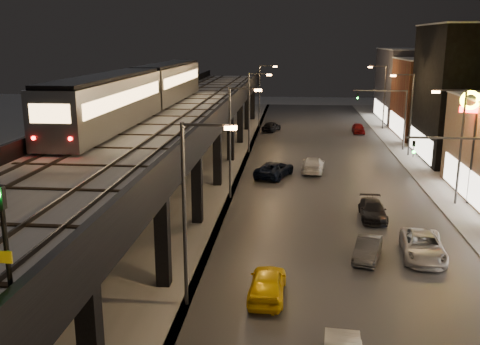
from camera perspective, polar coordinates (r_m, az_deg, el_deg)
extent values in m
cube|color=#46474D|center=(47.18, 9.47, -1.61)|extent=(17.00, 120.00, 0.06)
cube|color=#9FA1A8|center=(48.88, 21.25, -1.79)|extent=(4.00, 120.00, 0.14)
cube|color=#9FA1A8|center=(48.17, -6.77, -1.18)|extent=(11.00, 120.00, 0.06)
cube|color=black|center=(44.11, -7.82, 5.04)|extent=(9.00, 100.00, 1.00)
cube|color=black|center=(30.61, -21.91, -6.01)|extent=(0.70, 0.70, 5.30)
cube|color=black|center=(28.02, -8.26, -6.94)|extent=(0.70, 0.70, 5.30)
cube|color=black|center=(28.35, -15.72, -1.76)|extent=(8.00, 0.60, 0.50)
cube|color=black|center=(39.30, -15.29, -1.14)|extent=(0.70, 0.70, 5.30)
cube|color=black|center=(37.31, -4.61, -1.48)|extent=(0.70, 0.70, 5.30)
cube|color=black|center=(37.56, -10.25, 2.36)|extent=(8.00, 0.60, 0.50)
cube|color=black|center=(48.49, -11.13, 1.93)|extent=(0.70, 0.70, 5.30)
cube|color=black|center=(46.90, -2.44, 1.78)|extent=(0.70, 0.70, 5.30)
cube|color=black|center=(47.09, -6.95, 4.84)|extent=(8.00, 0.60, 0.50)
cube|color=black|center=(57.95, -8.31, 4.02)|extent=(0.70, 0.70, 5.30)
cube|color=black|center=(56.62, -1.01, 3.93)|extent=(0.70, 0.70, 5.30)
cube|color=black|center=(56.79, -4.75, 6.46)|extent=(8.00, 0.60, 0.50)
cube|color=black|center=(67.56, -6.28, 5.50)|extent=(0.70, 0.70, 5.30)
cube|color=black|center=(66.43, 0.01, 5.44)|extent=(0.70, 0.70, 5.30)
cube|color=black|center=(66.57, -3.19, 7.61)|extent=(8.00, 0.60, 0.50)
cube|color=black|center=(77.28, -4.75, 6.61)|extent=(0.70, 0.70, 5.30)
cube|color=black|center=(76.29, 0.76, 6.56)|extent=(0.70, 0.70, 5.30)
cube|color=black|center=(76.41, -2.03, 8.46)|extent=(8.00, 0.60, 0.50)
cube|color=black|center=(87.06, -3.56, 7.47)|extent=(0.70, 0.70, 5.30)
cube|color=black|center=(86.18, 1.35, 7.43)|extent=(0.70, 0.70, 5.30)
cube|color=black|center=(86.29, -1.12, 9.11)|extent=(8.00, 0.60, 0.50)
cube|color=#B2B7C1|center=(44.02, -7.84, 5.79)|extent=(8.40, 100.00, 0.16)
cube|color=#332D28|center=(44.86, -11.87, 5.98)|extent=(0.08, 98.00, 0.16)
cube|color=#332D28|center=(44.45, -10.09, 5.99)|extent=(0.08, 98.00, 0.16)
cube|color=#332D28|center=(43.72, -6.21, 5.99)|extent=(0.08, 98.00, 0.16)
cube|color=#332D28|center=(43.44, -4.34, 5.98)|extent=(0.08, 98.00, 0.16)
cube|color=black|center=(30.77, -13.88, 2.15)|extent=(7.80, 0.24, 0.06)
cube|color=black|center=(45.93, -7.27, 6.29)|extent=(7.80, 0.24, 0.06)
cube|color=black|center=(61.52, -3.93, 8.32)|extent=(7.80, 0.24, 0.06)
cube|color=black|center=(77.28, -1.93, 9.52)|extent=(7.80, 0.24, 0.06)
cube|color=black|center=(43.15, -2.20, 6.37)|extent=(0.30, 100.00, 1.10)
cube|color=black|center=(45.17, -13.27, 6.35)|extent=(0.30, 100.00, 1.10)
cube|color=white|center=(45.85, 22.92, -0.98)|extent=(0.10, 12.00, 2.40)
cube|color=white|center=(60.94, 18.64, 2.91)|extent=(0.10, 10.40, 2.40)
cube|color=brown|center=(75.38, 21.07, 7.34)|extent=(12.00, 12.00, 10.00)
cube|color=white|center=(74.45, 16.33, 5.00)|extent=(0.10, 9.60, 2.40)
cube|color=#B2B7C1|center=(75.03, 21.42, 11.19)|extent=(12.20, 12.20, 0.16)
cube|color=#3F3E48|center=(88.86, 18.78, 8.74)|extent=(12.00, 16.00, 11.00)
cube|color=white|center=(88.12, 14.73, 6.43)|extent=(0.10, 12.80, 2.40)
cube|color=#B2B7C1|center=(88.59, 19.07, 12.33)|extent=(12.20, 16.20, 0.16)
cylinder|color=#38383A|center=(25.22, -5.95, -4.81)|extent=(0.18, 0.18, 9.00)
cube|color=#38383A|center=(23.96, -3.63, 5.09)|extent=(2.20, 0.12, 0.12)
cube|color=#FF9F54|center=(23.82, -1.00, 4.77)|extent=(0.55, 0.28, 0.18)
cylinder|color=#38383A|center=(42.43, -1.09, 3.03)|extent=(0.18, 0.18, 9.00)
cube|color=#38383A|center=(41.70, 0.41, 8.95)|extent=(2.20, 0.12, 0.12)
cube|color=#FF9F54|center=(41.62, 1.93, 8.76)|extent=(0.55, 0.28, 0.18)
cylinder|color=#38383A|center=(44.02, 22.47, 2.36)|extent=(0.18, 0.18, 9.00)
cube|color=#38383A|center=(43.11, 21.60, 8.14)|extent=(2.20, 0.12, 0.12)
cube|color=#FF9F54|center=(42.84, 20.16, 8.07)|extent=(0.55, 0.28, 0.18)
cylinder|color=#38383A|center=(60.11, 0.96, 6.31)|extent=(0.18, 0.18, 9.00)
cube|color=#38383A|center=(59.59, 2.05, 10.48)|extent=(2.20, 0.12, 0.12)
cube|color=#FF9F54|center=(59.54, 3.12, 10.35)|extent=(0.55, 0.28, 0.18)
cylinder|color=#38383A|center=(61.24, 17.78, 5.78)|extent=(0.18, 0.18, 9.00)
cube|color=#38383A|center=(60.59, 17.07, 9.95)|extent=(2.20, 0.12, 0.12)
cube|color=#FF9F54|center=(60.40, 16.02, 9.89)|extent=(0.55, 0.28, 0.18)
cylinder|color=#38383A|center=(77.93, 2.08, 8.08)|extent=(0.18, 0.18, 9.00)
cube|color=#38383A|center=(77.53, 2.94, 11.31)|extent=(2.20, 0.12, 0.12)
cube|color=#FF9F54|center=(77.49, 3.76, 11.20)|extent=(0.55, 0.28, 0.18)
cylinder|color=#38383A|center=(78.81, 15.15, 7.68)|extent=(0.18, 0.18, 9.00)
cube|color=#38383A|center=(78.31, 14.55, 10.91)|extent=(2.20, 0.12, 0.12)
cube|color=#FF9F54|center=(78.16, 13.73, 10.87)|extent=(0.55, 0.28, 0.18)
cube|color=#38383A|center=(34.26, 22.20, 3.40)|extent=(6.00, 0.12, 0.12)
imported|color=black|center=(33.73, 18.04, 2.74)|extent=(0.20, 0.16, 1.00)
sphere|color=#0CFF26|center=(33.63, 18.06, 2.27)|extent=(0.18, 0.18, 0.18)
cylinder|color=#38383A|center=(64.29, 17.18, 5.29)|extent=(0.20, 0.20, 7.00)
cube|color=#38383A|center=(63.36, 14.72, 8.44)|extent=(6.00, 0.12, 0.12)
imported|color=black|center=(63.07, 12.43, 8.09)|extent=(0.20, 0.16, 1.00)
sphere|color=#0CFF26|center=(62.95, 12.43, 7.85)|extent=(0.18, 0.18, 0.18)
cube|color=gray|center=(38.21, -13.93, 7.17)|extent=(2.96, 17.84, 3.36)
cube|color=black|center=(38.05, -14.09, 9.87)|extent=(2.65, 17.33, 0.25)
cube|color=#FFC577|center=(38.68, -16.06, 7.80)|extent=(0.05, 16.31, 0.92)
cube|color=#FFC577|center=(37.69, -11.81, 7.89)|extent=(0.05, 16.31, 0.92)
cube|color=gray|center=(55.82, -7.60, 9.51)|extent=(2.96, 17.84, 3.36)
cube|color=black|center=(55.71, -7.66, 11.37)|extent=(2.65, 17.33, 0.25)
cube|color=#FFC577|center=(56.14, -9.12, 9.96)|extent=(0.05, 16.31, 0.92)
cube|color=#FFC577|center=(55.46, -6.09, 10.00)|extent=(0.05, 16.31, 0.92)
cube|color=#FFC577|center=(29.95, -19.65, 5.94)|extent=(2.24, 0.05, 1.02)
sphere|color=#FF0C0C|center=(30.57, -21.19, 3.44)|extent=(0.20, 0.20, 0.20)
sphere|color=#FF0C0C|center=(29.71, -17.68, 3.44)|extent=(0.20, 0.20, 0.20)
cylinder|color=black|center=(13.23, -23.66, -7.32)|extent=(0.12, 0.12, 2.91)
cube|color=yellow|center=(13.22, -23.79, -8.26)|extent=(0.34, 0.04, 0.29)
imported|color=yellow|center=(27.20, 2.92, -11.85)|extent=(1.91, 4.44, 1.49)
imported|color=black|center=(50.03, 3.69, 0.29)|extent=(4.00, 5.73, 1.45)
imported|color=white|center=(52.22, 7.81, 0.77)|extent=(2.54, 5.18, 1.45)
imported|color=black|center=(75.07, 3.37, 4.89)|extent=(2.84, 4.26, 1.35)
imported|color=#393B41|center=(32.50, 13.46, -8.02)|extent=(2.24, 3.98, 1.24)
imported|color=silver|center=(33.54, 18.92, -7.54)|extent=(2.89, 5.33, 1.42)
imported|color=black|center=(39.59, 13.98, -3.99)|extent=(1.88, 4.43, 1.27)
imported|color=maroon|center=(75.12, 12.51, 4.58)|extent=(1.61, 3.89, 1.32)
cylinder|color=#38383A|center=(44.68, 23.52, 1.22)|extent=(0.24, 0.24, 7.19)
cube|color=#FF0C0C|center=(44.06, 24.01, 6.12)|extent=(2.51, 0.25, 0.45)
torus|color=#FFF011|center=(43.80, 23.37, 7.10)|extent=(1.48, 0.58, 1.46)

